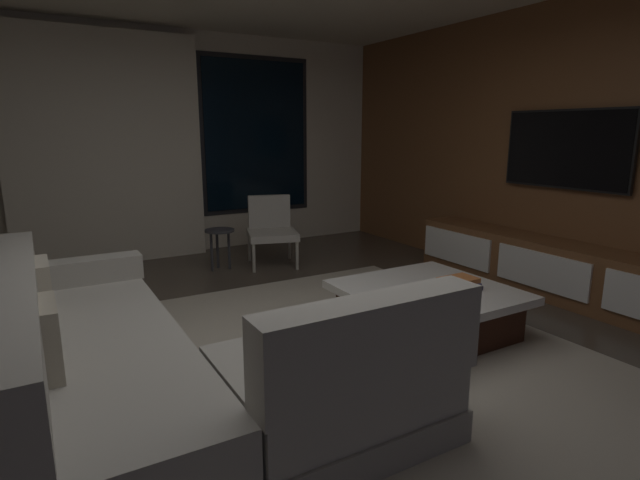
{
  "coord_description": "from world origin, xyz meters",
  "views": [
    {
      "loc": [
        -1.34,
        -2.63,
        1.52
      ],
      "look_at": [
        0.83,
        1.1,
        0.57
      ],
      "focal_mm": 27.99,
      "sensor_mm": 36.0,
      "label": 1
    }
  ],
  "objects_px": {
    "media_console": "(561,272)",
    "mounted_tv": "(566,149)",
    "sectional_couch": "(155,368)",
    "accent_chair_near_window": "(271,227)",
    "side_stool": "(219,237)",
    "coffee_table": "(427,310)",
    "book_stack_on_coffee_table": "(459,284)"
  },
  "relations": [
    {
      "from": "side_stool",
      "to": "mounted_tv",
      "type": "xyz_separation_m",
      "value": [
        2.55,
        -2.31,
        0.98
      ]
    },
    {
      "from": "book_stack_on_coffee_table",
      "to": "side_stool",
      "type": "xyz_separation_m",
      "value": [
        -0.94,
        2.65,
        -0.03
      ]
    },
    {
      "from": "coffee_table",
      "to": "side_stool",
      "type": "bearing_deg",
      "value": 106.92
    },
    {
      "from": "side_stool",
      "to": "mounted_tv",
      "type": "relative_size",
      "value": 0.37
    },
    {
      "from": "mounted_tv",
      "to": "media_console",
      "type": "bearing_deg",
      "value": -132.43
    },
    {
      "from": "sectional_couch",
      "to": "coffee_table",
      "type": "distance_m",
      "value": 2.04
    },
    {
      "from": "mounted_tv",
      "to": "accent_chair_near_window",
      "type": "bearing_deg",
      "value": 130.51
    },
    {
      "from": "accent_chair_near_window",
      "to": "mounted_tv",
      "type": "height_order",
      "value": "mounted_tv"
    },
    {
      "from": "coffee_table",
      "to": "book_stack_on_coffee_table",
      "type": "xyz_separation_m",
      "value": [
        0.17,
        -0.14,
        0.22
      ]
    },
    {
      "from": "side_stool",
      "to": "book_stack_on_coffee_table",
      "type": "bearing_deg",
      "value": -70.53
    },
    {
      "from": "mounted_tv",
      "to": "coffee_table",
      "type": "bearing_deg",
      "value": -173.84
    },
    {
      "from": "media_console",
      "to": "mounted_tv",
      "type": "height_order",
      "value": "mounted_tv"
    },
    {
      "from": "sectional_couch",
      "to": "accent_chair_near_window",
      "type": "height_order",
      "value": "sectional_couch"
    },
    {
      "from": "accent_chair_near_window",
      "to": "mounted_tv",
      "type": "xyz_separation_m",
      "value": [
        1.94,
        -2.27,
        0.92
      ]
    },
    {
      "from": "coffee_table",
      "to": "book_stack_on_coffee_table",
      "type": "height_order",
      "value": "book_stack_on_coffee_table"
    },
    {
      "from": "side_stool",
      "to": "media_console",
      "type": "distance_m",
      "value": 3.45
    },
    {
      "from": "media_console",
      "to": "accent_chair_near_window",
      "type": "bearing_deg",
      "value": 125.48
    },
    {
      "from": "sectional_couch",
      "to": "coffee_table",
      "type": "bearing_deg",
      "value": 4.07
    },
    {
      "from": "coffee_table",
      "to": "accent_chair_near_window",
      "type": "height_order",
      "value": "accent_chair_near_window"
    },
    {
      "from": "book_stack_on_coffee_table",
      "to": "accent_chair_near_window",
      "type": "distance_m",
      "value": 2.63
    },
    {
      "from": "side_stool",
      "to": "sectional_couch",
      "type": "bearing_deg",
      "value": -115.65
    },
    {
      "from": "coffee_table",
      "to": "side_stool",
      "type": "relative_size",
      "value": 2.52
    },
    {
      "from": "coffee_table",
      "to": "media_console",
      "type": "bearing_deg",
      "value": -0.17
    },
    {
      "from": "book_stack_on_coffee_table",
      "to": "mounted_tv",
      "type": "relative_size",
      "value": 0.24
    },
    {
      "from": "media_console",
      "to": "coffee_table",
      "type": "bearing_deg",
      "value": 179.83
    },
    {
      "from": "sectional_couch",
      "to": "media_console",
      "type": "height_order",
      "value": "sectional_couch"
    },
    {
      "from": "media_console",
      "to": "mounted_tv",
      "type": "xyz_separation_m",
      "value": [
        0.18,
        0.2,
        1.1
      ]
    },
    {
      "from": "book_stack_on_coffee_table",
      "to": "accent_chair_near_window",
      "type": "relative_size",
      "value": 0.38
    },
    {
      "from": "sectional_couch",
      "to": "side_stool",
      "type": "xyz_separation_m",
      "value": [
        1.27,
        2.65,
        0.08
      ]
    },
    {
      "from": "sectional_couch",
      "to": "accent_chair_near_window",
      "type": "distance_m",
      "value": 3.22
    },
    {
      "from": "book_stack_on_coffee_table",
      "to": "accent_chair_near_window",
      "type": "bearing_deg",
      "value": 97.14
    },
    {
      "from": "media_console",
      "to": "mounted_tv",
      "type": "relative_size",
      "value": 2.48
    }
  ]
}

